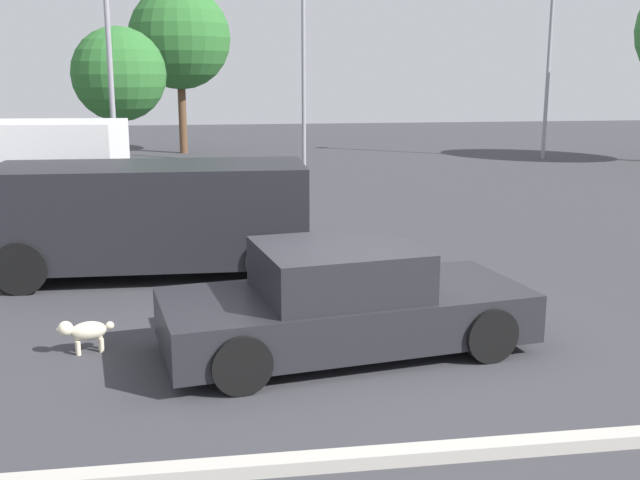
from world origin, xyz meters
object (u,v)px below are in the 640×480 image
light_post_mid (552,19)px  light_post_far (303,16)px  sedan_foreground (344,303)px  dog (85,331)px  suv_dark (151,214)px  light_post_near (108,38)px  pedestrian (217,189)px

light_post_mid → light_post_far: 9.36m
sedan_foreground → dog: (-3.03, 0.38, -0.32)m
dog → suv_dark: (0.58, 3.51, 0.73)m
light_post_near → light_post_mid: 16.56m
light_post_mid → light_post_far: bearing=-174.7°
dog → light_post_near: 12.38m
suv_dark → light_post_near: size_ratio=0.83×
dog → light_post_mid: (14.25, 18.42, 4.89)m
suv_dark → light_post_far: light_post_far is taller
light_post_near → light_post_far: light_post_far is taller
sedan_foreground → light_post_near: size_ratio=0.76×
dog → light_post_far: (4.92, 17.56, 4.83)m
sedan_foreground → light_post_far: size_ratio=0.59×
dog → pedestrian: 6.87m
dog → light_post_mid: 23.80m
suv_dark → light_post_near: 8.92m
suv_dark → light_post_near: bearing=-78.4°
dog → light_post_mid: bearing=-141.1°
dog → light_post_far: light_post_far is taller
sedan_foreground → light_post_far: 18.59m
sedan_foreground → pedestrian: pedestrian is taller
light_post_near → light_post_far: 8.27m
suv_dark → light_post_mid: light_post_mid is taller
pedestrian → light_post_mid: (12.56, 11.80, 4.24)m
light_post_far → pedestrian: bearing=-106.5°
dog → pedestrian: (1.69, 6.63, 0.65)m
sedan_foreground → light_post_mid: light_post_mid is taller
suv_dark → light_post_far: size_ratio=0.64×
light_post_mid → dog: bearing=-127.7°
sedan_foreground → light_post_mid: 22.36m
pedestrian → dog: bearing=-164.4°
sedan_foreground → light_post_mid: bearing=50.0°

